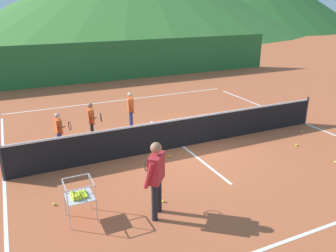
# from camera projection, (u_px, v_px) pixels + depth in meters

# --- Properties ---
(ground_plane) EXTENTS (120.00, 120.00, 0.00)m
(ground_plane) POSITION_uv_depth(u_px,v_px,m) (183.00, 147.00, 11.00)
(ground_plane) COLOR #B25633
(line_baseline_near) EXTENTS (10.50, 0.08, 0.01)m
(line_baseline_near) POSITION_uv_depth(u_px,v_px,m) (298.00, 236.00, 6.79)
(line_baseline_near) COLOR white
(line_baseline_near) RESTS_ON ground
(line_baseline_far) EXTENTS (10.50, 0.08, 0.01)m
(line_baseline_far) POSITION_uv_depth(u_px,v_px,m) (123.00, 100.00, 16.21)
(line_baseline_far) COLOR white
(line_baseline_far) RESTS_ON ground
(line_sideline_west) EXTENTS (0.08, 11.07, 0.01)m
(line_sideline_west) POSITION_uv_depth(u_px,v_px,m) (4.00, 181.00, 8.91)
(line_sideline_west) COLOR white
(line_sideline_west) RESTS_ON ground
(line_sideline_east) EXTENTS (0.08, 11.07, 0.01)m
(line_sideline_east) POSITION_uv_depth(u_px,v_px,m) (305.00, 123.00, 13.10)
(line_sideline_east) COLOR white
(line_sideline_east) RESTS_ON ground
(line_service_center) EXTENTS (0.08, 5.37, 0.01)m
(line_service_center) POSITION_uv_depth(u_px,v_px,m) (183.00, 146.00, 11.00)
(line_service_center) COLOR white
(line_service_center) RESTS_ON ground
(tennis_net) EXTENTS (10.55, 0.08, 1.05)m
(tennis_net) POSITION_uv_depth(u_px,v_px,m) (183.00, 132.00, 10.83)
(tennis_net) COLOR #333338
(tennis_net) RESTS_ON ground
(instructor) EXTENTS (0.61, 0.82, 1.72)m
(instructor) POSITION_uv_depth(u_px,v_px,m) (156.00, 173.00, 7.12)
(instructor) COLOR black
(instructor) RESTS_ON ground
(student_0) EXTENTS (0.45, 0.56, 1.19)m
(student_0) POSITION_uv_depth(u_px,v_px,m) (59.00, 128.00, 10.58)
(student_0) COLOR navy
(student_0) RESTS_ON ground
(student_1) EXTENTS (0.41, 0.66, 1.29)m
(student_1) POSITION_uv_depth(u_px,v_px,m) (92.00, 118.00, 11.28)
(student_1) COLOR black
(student_1) RESTS_ON ground
(student_2) EXTENTS (0.33, 0.55, 1.36)m
(student_2) POSITION_uv_depth(u_px,v_px,m) (131.00, 107.00, 12.33)
(student_2) COLOR navy
(student_2) RESTS_ON ground
(ball_cart) EXTENTS (0.58, 0.58, 0.90)m
(ball_cart) POSITION_uv_depth(u_px,v_px,m) (79.00, 195.00, 7.13)
(ball_cart) COLOR #B7B7BC
(ball_cart) RESTS_ON ground
(tennis_ball_0) EXTENTS (0.07, 0.07, 0.07)m
(tennis_ball_0) POSITION_uv_depth(u_px,v_px,m) (54.00, 204.00, 7.82)
(tennis_ball_0) COLOR yellow
(tennis_ball_0) RESTS_ON ground
(tennis_ball_2) EXTENTS (0.07, 0.07, 0.07)m
(tennis_ball_2) POSITION_uv_depth(u_px,v_px,m) (302.00, 132.00, 12.16)
(tennis_ball_2) COLOR yellow
(tennis_ball_2) RESTS_ON ground
(tennis_ball_3) EXTENTS (0.07, 0.07, 0.07)m
(tennis_ball_3) POSITION_uv_depth(u_px,v_px,m) (297.00, 145.00, 11.05)
(tennis_ball_3) COLOR yellow
(tennis_ball_3) RESTS_ON ground
(tennis_ball_4) EXTENTS (0.07, 0.07, 0.07)m
(tennis_ball_4) POSITION_uv_depth(u_px,v_px,m) (163.00, 201.00, 7.93)
(tennis_ball_4) COLOR yellow
(tennis_ball_4) RESTS_ON ground
(tennis_ball_5) EXTENTS (0.07, 0.07, 0.07)m
(tennis_ball_5) POSITION_uv_depth(u_px,v_px,m) (336.00, 162.00, 9.85)
(tennis_ball_5) COLOR yellow
(tennis_ball_5) RESTS_ON ground
(tennis_ball_6) EXTENTS (0.07, 0.07, 0.07)m
(tennis_ball_6) POSITION_uv_depth(u_px,v_px,m) (169.00, 156.00, 10.22)
(tennis_ball_6) COLOR yellow
(tennis_ball_6) RESTS_ON ground
(windscreen_fence) EXTENTS (23.11, 0.08, 2.28)m
(windscreen_fence) POSITION_uv_depth(u_px,v_px,m) (99.00, 62.00, 19.47)
(windscreen_fence) COLOR #286B33
(windscreen_fence) RESTS_ON ground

